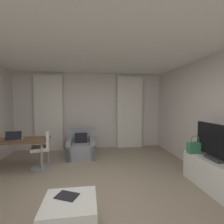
# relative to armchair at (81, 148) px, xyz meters

# --- Properties ---
(ground_plane) EXTENTS (12.00, 12.00, 0.00)m
(ground_plane) POSITION_rel_armchair_xyz_m (0.30, -2.09, -0.27)
(ground_plane) COLOR gray
(wall_window) EXTENTS (5.12, 0.06, 2.60)m
(wall_window) POSITION_rel_armchair_xyz_m (0.30, 0.94, 1.03)
(wall_window) COLOR silver
(wall_window) RESTS_ON ground
(ceiling) EXTENTS (5.12, 6.12, 0.06)m
(ceiling) POSITION_rel_armchair_xyz_m (0.30, -2.09, 2.36)
(ceiling) COLOR white
(ceiling) RESTS_ON wall_left
(curtain_left_panel) EXTENTS (0.90, 0.06, 2.50)m
(curtain_left_panel) POSITION_rel_armchair_xyz_m (-1.08, 0.81, 0.98)
(curtain_left_panel) COLOR silver
(curtain_left_panel) RESTS_ON ground
(curtain_right_panel) EXTENTS (0.90, 0.06, 2.50)m
(curtain_right_panel) POSITION_rel_armchair_xyz_m (1.67, 0.81, 0.98)
(curtain_right_panel) COLOR silver
(curtain_right_panel) RESTS_ON ground
(armchair) EXTENTS (0.78, 0.82, 0.81)m
(armchair) POSITION_rel_armchair_xyz_m (0.00, 0.00, 0.00)
(armchair) COLOR gray
(armchair) RESTS_ON ground
(desk) EXTENTS (1.28, 0.66, 0.74)m
(desk) POSITION_rel_armchair_xyz_m (-1.40, -0.76, 0.40)
(desk) COLOR brown
(desk) RESTS_ON ground
(desk_chair) EXTENTS (0.48, 0.48, 0.88)m
(desk_chair) POSITION_rel_armchair_xyz_m (-0.89, -0.73, 0.12)
(desk_chair) COLOR gray
(desk_chair) RESTS_ON ground
(laptop) EXTENTS (0.36, 0.31, 0.22)m
(laptop) POSITION_rel_armchair_xyz_m (-1.48, -0.80, 0.51)
(laptop) COLOR #ADADB2
(laptop) RESTS_ON desk
(coffee_table) EXTENTS (0.67, 0.63, 0.38)m
(coffee_table) POSITION_rel_armchair_xyz_m (-0.02, -2.77, -0.08)
(coffee_table) COLOR white
(coffee_table) RESTS_ON ground
(magazine_open) EXTENTS (0.34, 0.30, 0.01)m
(magazine_open) POSITION_rel_armchair_xyz_m (-0.06, -2.68, 0.11)
(magazine_open) COLOR black
(magazine_open) RESTS_ON coffee_table
(tv_console) EXTENTS (0.47, 1.27, 0.56)m
(tv_console) POSITION_rel_armchair_xyz_m (2.51, -2.19, 0.00)
(tv_console) COLOR white
(tv_console) RESTS_ON ground
(tv_flatscreen) EXTENTS (0.20, 0.97, 0.66)m
(tv_flatscreen) POSITION_rel_armchair_xyz_m (2.51, -2.19, 0.59)
(tv_flatscreen) COLOR #333338
(tv_flatscreen) RESTS_ON tv_console
(handbag_primary) EXTENTS (0.30, 0.14, 0.37)m
(handbag_primary) POSITION_rel_armchair_xyz_m (2.41, -1.76, 0.40)
(handbag_primary) COLOR #387F5B
(handbag_primary) RESTS_ON tv_console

